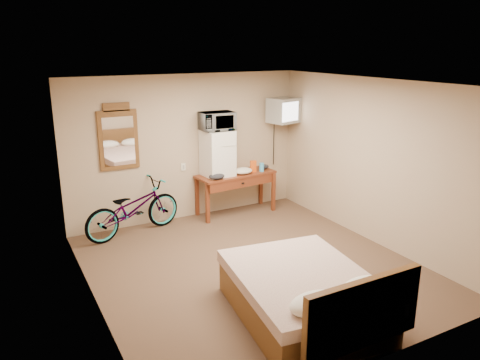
{
  "coord_description": "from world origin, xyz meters",
  "views": [
    {
      "loc": [
        -2.96,
        -5.08,
        2.96
      ],
      "look_at": [
        0.09,
        0.54,
        1.1
      ],
      "focal_mm": 35.0,
      "sensor_mm": 36.0,
      "label": 1
    }
  ],
  "objects_px": {
    "bicycle": "(133,208)",
    "wall_mirror": "(118,138)",
    "microwave": "(217,121)",
    "mini_fridge": "(218,153)",
    "crt_television": "(284,110)",
    "desk": "(237,180)",
    "bed": "(306,295)",
    "blue_cup": "(262,167)"
  },
  "relations": [
    {
      "from": "desk",
      "to": "crt_television",
      "type": "relative_size",
      "value": 2.27
    },
    {
      "from": "microwave",
      "to": "crt_television",
      "type": "height_order",
      "value": "crt_television"
    },
    {
      "from": "bed",
      "to": "wall_mirror",
      "type": "bearing_deg",
      "value": 106.02
    },
    {
      "from": "desk",
      "to": "bed",
      "type": "height_order",
      "value": "bed"
    },
    {
      "from": "desk",
      "to": "blue_cup",
      "type": "xyz_separation_m",
      "value": [
        0.48,
        -0.07,
        0.19
      ]
    },
    {
      "from": "mini_fridge",
      "to": "blue_cup",
      "type": "bearing_deg",
      "value": -9.63
    },
    {
      "from": "blue_cup",
      "to": "crt_television",
      "type": "height_order",
      "value": "crt_television"
    },
    {
      "from": "microwave",
      "to": "mini_fridge",
      "type": "bearing_deg",
      "value": -121.29
    },
    {
      "from": "blue_cup",
      "to": "bed",
      "type": "distance_m",
      "value": 3.64
    },
    {
      "from": "bicycle",
      "to": "wall_mirror",
      "type": "bearing_deg",
      "value": -1.52
    },
    {
      "from": "desk",
      "to": "bicycle",
      "type": "height_order",
      "value": "bicycle"
    },
    {
      "from": "mini_fridge",
      "to": "microwave",
      "type": "bearing_deg",
      "value": 56.29
    },
    {
      "from": "desk",
      "to": "mini_fridge",
      "type": "bearing_deg",
      "value": 168.52
    },
    {
      "from": "bicycle",
      "to": "blue_cup",
      "type": "bearing_deg",
      "value": -104.32
    },
    {
      "from": "bicycle",
      "to": "microwave",
      "type": "bearing_deg",
      "value": -99.54
    },
    {
      "from": "crt_television",
      "to": "bicycle",
      "type": "height_order",
      "value": "crt_television"
    },
    {
      "from": "microwave",
      "to": "bicycle",
      "type": "height_order",
      "value": "microwave"
    },
    {
      "from": "desk",
      "to": "mini_fridge",
      "type": "xyz_separation_m",
      "value": [
        -0.34,
        0.07,
        0.51
      ]
    },
    {
      "from": "mini_fridge",
      "to": "bed",
      "type": "xyz_separation_m",
      "value": [
        -0.6,
        -3.45,
        -0.85
      ]
    },
    {
      "from": "mini_fridge",
      "to": "wall_mirror",
      "type": "xyz_separation_m",
      "value": [
        -1.65,
        0.21,
        0.39
      ]
    },
    {
      "from": "crt_television",
      "to": "desk",
      "type": "bearing_deg",
      "value": -178.68
    },
    {
      "from": "blue_cup",
      "to": "wall_mirror",
      "type": "distance_m",
      "value": 2.59
    },
    {
      "from": "desk",
      "to": "bed",
      "type": "xyz_separation_m",
      "value": [
        -0.94,
        -3.38,
        -0.34
      ]
    },
    {
      "from": "blue_cup",
      "to": "bed",
      "type": "relative_size",
      "value": 0.08
    },
    {
      "from": "microwave",
      "to": "blue_cup",
      "type": "height_order",
      "value": "microwave"
    },
    {
      "from": "bicycle",
      "to": "bed",
      "type": "relative_size",
      "value": 0.83
    },
    {
      "from": "crt_television",
      "to": "bicycle",
      "type": "relative_size",
      "value": 0.39
    },
    {
      "from": "bed",
      "to": "microwave",
      "type": "bearing_deg",
      "value": 80.21
    },
    {
      "from": "crt_television",
      "to": "wall_mirror",
      "type": "relative_size",
      "value": 0.61
    },
    {
      "from": "blue_cup",
      "to": "bicycle",
      "type": "distance_m",
      "value": 2.42
    },
    {
      "from": "mini_fridge",
      "to": "microwave",
      "type": "distance_m",
      "value": 0.56
    },
    {
      "from": "desk",
      "to": "microwave",
      "type": "height_order",
      "value": "microwave"
    },
    {
      "from": "mini_fridge",
      "to": "bicycle",
      "type": "distance_m",
      "value": 1.73
    },
    {
      "from": "mini_fridge",
      "to": "crt_television",
      "type": "distance_m",
      "value": 1.48
    },
    {
      "from": "mini_fridge",
      "to": "crt_television",
      "type": "relative_size",
      "value": 1.23
    },
    {
      "from": "microwave",
      "to": "desk",
      "type": "bearing_deg",
      "value": -9.09
    },
    {
      "from": "wall_mirror",
      "to": "bicycle",
      "type": "xyz_separation_m",
      "value": [
        0.07,
        -0.32,
        -1.1
      ]
    },
    {
      "from": "crt_television",
      "to": "bicycle",
      "type": "xyz_separation_m",
      "value": [
        -2.9,
        -0.07,
        -1.37
      ]
    },
    {
      "from": "microwave",
      "to": "wall_mirror",
      "type": "xyz_separation_m",
      "value": [
        -1.65,
        0.21,
        -0.17
      ]
    },
    {
      "from": "desk",
      "to": "crt_television",
      "type": "bearing_deg",
      "value": 1.32
    },
    {
      "from": "microwave",
      "to": "wall_mirror",
      "type": "distance_m",
      "value": 1.67
    },
    {
      "from": "bicycle",
      "to": "mini_fridge",
      "type": "bearing_deg",
      "value": -99.54
    }
  ]
}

